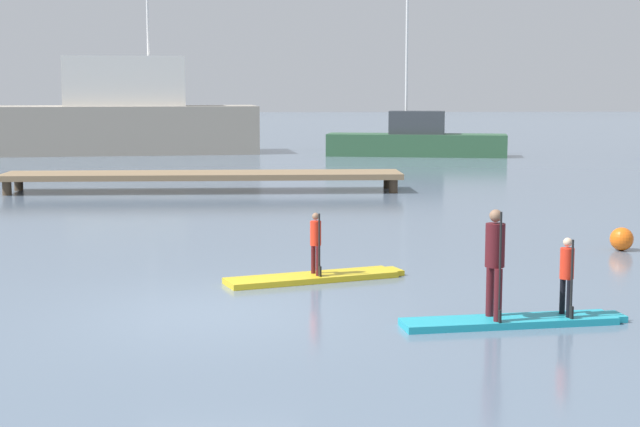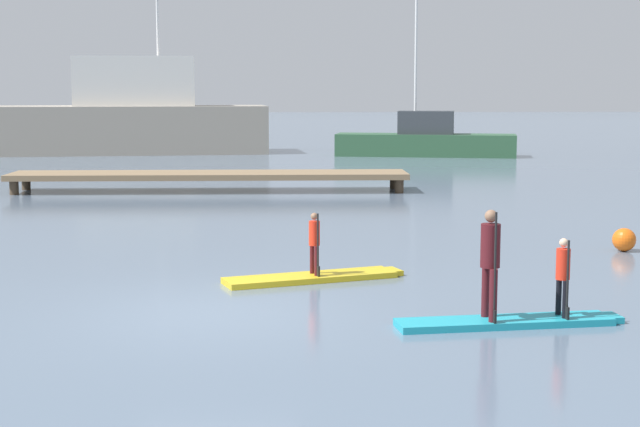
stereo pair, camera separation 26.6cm
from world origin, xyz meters
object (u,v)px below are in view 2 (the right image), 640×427
paddleboard_far (509,322)px  paddler_adult (490,257)px  motor_boat_small_navy (425,141)px  paddler_child_solo (315,240)px  fishing_boat_white_large (126,118)px  paddleboard_near (314,277)px  paddler_child_front (563,273)px  mooring_buoy_mid (624,240)px

paddleboard_far → paddler_adult: paddler_adult is taller
paddler_adult → motor_boat_small_navy: (4.07, 33.81, -0.22)m
paddler_child_solo → motor_boat_small_navy: motor_boat_small_navy is taller
paddler_adult → fishing_boat_white_large: (-10.85, 36.55, 0.79)m
paddleboard_near → paddleboard_far: 4.22m
paddleboard_far → paddler_child_front: (0.76, 0.08, 0.67)m
paddler_adult → paddleboard_far: bearing=8.4°
motor_boat_small_navy → mooring_buoy_mid: size_ratio=18.70×
paddleboard_far → mooring_buoy_mid: bearing=58.1°
mooring_buoy_mid → fishing_boat_white_large: bearing=116.1°
paddleboard_far → paddler_child_front: bearing=6.2°
motor_boat_small_navy → mooring_buoy_mid: bearing=-90.0°
paddleboard_far → paddler_child_solo: bearing=128.5°
paddler_child_front → paddleboard_far: bearing=-173.8°
fishing_boat_white_large → mooring_buoy_mid: bearing=-63.9°
paddler_child_solo → paddleboard_far: (2.62, -3.30, -0.65)m
paddleboard_far → fishing_boat_white_large: 38.21m
fishing_boat_white_large → motor_boat_small_navy: size_ratio=1.67×
paddleboard_near → paddler_child_solo: 0.65m
paddler_child_solo → mooring_buoy_mid: (6.39, 2.75, -0.46)m
paddleboard_near → paddleboard_far: bearing=-51.6°
paddleboard_near → paddler_child_solo: paddler_child_solo is taller
paddler_child_solo → motor_boat_small_navy: 31.13m
paddler_child_solo → fishing_boat_white_large: (-8.53, 33.21, 1.07)m
motor_boat_small_navy → paddler_child_front: bearing=-95.1°
fishing_boat_white_large → paddleboard_far: bearing=-73.0°
fishing_boat_white_large → mooring_buoy_mid: size_ratio=31.28×
paddler_child_front → paddleboard_near: bearing=136.4°
paddleboard_near → paddler_adult: (2.33, -3.35, 0.93)m
paddleboard_near → paddler_child_front: bearing=-43.6°
paddler_adult → mooring_buoy_mid: size_ratio=3.23×
paddler_child_solo → paddler_adult: size_ratio=0.70×
paddler_child_front → motor_boat_small_navy: motor_boat_small_navy is taller
fishing_boat_white_large → mooring_buoy_mid: 33.95m
paddler_adult → paddler_child_front: size_ratio=1.38×
paddler_child_solo → paddleboard_far: bearing=-51.5°
paddler_child_front → fishing_boat_white_large: size_ratio=0.07×
paddler_adult → paddler_child_front: (1.06, 0.13, -0.26)m
paddler_adult → mooring_buoy_mid: 7.36m
paddler_adult → paddler_child_solo: bearing=124.8°
paddler_child_front → mooring_buoy_mid: size_ratio=2.34×
paddler_child_solo → paddleboard_far: size_ratio=0.33×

